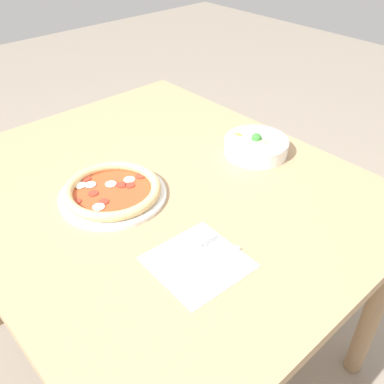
% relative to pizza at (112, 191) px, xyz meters
% --- Properties ---
extents(ground_plane, '(8.00, 8.00, 0.00)m').
position_rel_pizza_xyz_m(ground_plane, '(0.03, 0.12, -0.74)').
color(ground_plane, gray).
extents(dining_table, '(1.19, 1.00, 0.73)m').
position_rel_pizza_xyz_m(dining_table, '(0.03, 0.12, -0.11)').
color(dining_table, tan).
rests_on(dining_table, ground_plane).
extents(pizza, '(0.28, 0.28, 0.04)m').
position_rel_pizza_xyz_m(pizza, '(0.00, 0.00, 0.00)').
color(pizza, white).
rests_on(pizza, dining_table).
extents(bowl, '(0.20, 0.20, 0.07)m').
position_rel_pizza_xyz_m(bowl, '(0.10, 0.45, 0.01)').
color(bowl, white).
rests_on(bowl, dining_table).
extents(napkin, '(0.20, 0.20, 0.00)m').
position_rel_pizza_xyz_m(napkin, '(0.33, 0.00, -0.02)').
color(napkin, white).
rests_on(napkin, dining_table).
extents(fork, '(0.02, 0.19, 0.00)m').
position_rel_pizza_xyz_m(fork, '(0.30, 0.00, -0.01)').
color(fork, silver).
rests_on(fork, napkin).
extents(knife, '(0.02, 0.20, 0.01)m').
position_rel_pizza_xyz_m(knife, '(0.36, -0.01, -0.01)').
color(knife, silver).
rests_on(knife, napkin).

